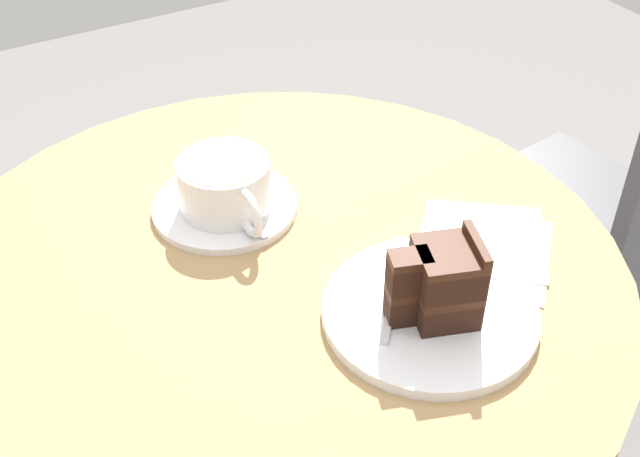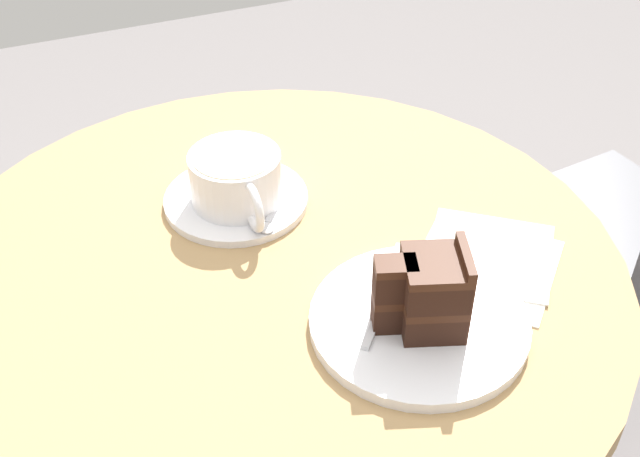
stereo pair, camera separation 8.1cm
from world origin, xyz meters
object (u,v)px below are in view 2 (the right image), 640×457
fork (392,282)px  napkin (487,260)px  saucer (238,199)px  teaspoon (272,211)px  cake_plate (419,322)px  coffee_cup (233,178)px  cake_slice (428,293)px

fork → napkin: 0.11m
saucer → fork: bearing=24.9°
teaspoon → fork: size_ratio=0.78×
saucer → napkin: size_ratio=0.82×
cake_plate → napkin: 0.12m
fork → coffee_cup: bearing=69.2°
cake_slice → coffee_cup: bearing=-158.1°
saucer → cake_plate: 0.27m
coffee_cup → cake_plate: coffee_cup is taller
cake_plate → cake_slice: bearing=4.1°
cake_slice → napkin: (-0.06, 0.11, -0.05)m
teaspoon → napkin: teaspoon is taller
cake_plate → cake_slice: size_ratio=2.23×
cake_slice → teaspoon: bearing=-161.7°
teaspoon → napkin: 0.24m
coffee_cup → fork: 0.22m
fork → cake_slice: bearing=-135.0°
cake_slice → napkin: 0.14m
saucer → cake_plate: cake_plate is taller
cake_slice → cake_plate: bearing=-175.9°
teaspoon → cake_plate: 0.22m
napkin → saucer: bearing=-133.8°
fork → napkin: size_ratio=0.61×
fork → napkin: bearing=-45.9°
teaspoon → fork: (0.16, 0.07, 0.00)m
teaspoon → cake_plate: bearing=52.0°
cake_slice → fork: (-0.06, -0.00, -0.04)m
saucer → teaspoon: bearing=29.1°
saucer → teaspoon: (0.04, 0.02, 0.01)m
teaspoon → cake_slice: 0.23m
fork → teaspoon: bearing=65.8°
fork → napkin: (-0.00, 0.11, -0.01)m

